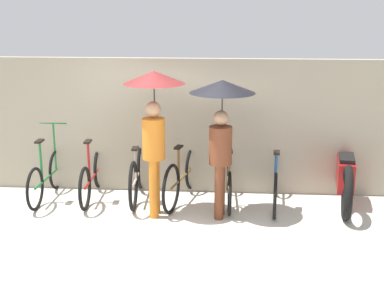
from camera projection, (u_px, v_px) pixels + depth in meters
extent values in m
plane|color=beige|center=(146.00, 239.00, 6.94)|extent=(30.00, 30.00, 0.00)
cube|color=gray|center=(163.00, 126.00, 8.49)|extent=(12.59, 0.12, 2.15)
torus|color=black|center=(56.00, 169.00, 8.76)|extent=(0.05, 0.65, 0.65)
torus|color=black|center=(35.00, 189.00, 7.84)|extent=(0.05, 0.65, 0.65)
cylinder|color=#19662D|center=(46.00, 179.00, 8.30)|extent=(0.05, 0.95, 0.04)
cylinder|color=#19662D|center=(41.00, 162.00, 8.06)|extent=(0.04, 0.04, 0.63)
cube|color=black|center=(39.00, 141.00, 7.97)|extent=(0.09, 0.20, 0.03)
cylinder|color=#19662D|center=(55.00, 147.00, 8.66)|extent=(0.04, 0.04, 0.78)
cylinder|color=#19662D|center=(53.00, 123.00, 8.56)|extent=(0.44, 0.03, 0.03)
torus|color=black|center=(99.00, 168.00, 8.81)|extent=(0.08, 0.66, 0.66)
torus|color=black|center=(85.00, 189.00, 7.83)|extent=(0.08, 0.66, 0.66)
cylinder|color=maroon|center=(92.00, 178.00, 8.32)|extent=(0.07, 1.01, 0.04)
cylinder|color=maroon|center=(89.00, 162.00, 8.07)|extent=(0.04, 0.04, 0.61)
cube|color=black|center=(88.00, 142.00, 7.99)|extent=(0.10, 0.20, 0.03)
cylinder|color=maroon|center=(98.00, 146.00, 8.72)|extent=(0.04, 0.04, 0.74)
cylinder|color=maroon|center=(97.00, 124.00, 8.62)|extent=(0.44, 0.04, 0.03)
torus|color=black|center=(141.00, 166.00, 8.75)|extent=(0.09, 0.74, 0.74)
torus|color=black|center=(133.00, 186.00, 7.82)|extent=(0.09, 0.74, 0.74)
cylinder|color=#A59E93|center=(137.00, 176.00, 8.28)|extent=(0.08, 0.96, 0.04)
cylinder|color=#A59E93|center=(136.00, 164.00, 8.06)|extent=(0.04, 0.04, 0.47)
cube|color=black|center=(135.00, 148.00, 8.00)|extent=(0.10, 0.20, 0.03)
cylinder|color=#A59E93|center=(141.00, 149.00, 8.67)|extent=(0.04, 0.04, 0.59)
cylinder|color=#A59E93|center=(140.00, 131.00, 8.60)|extent=(0.44, 0.05, 0.03)
torus|color=black|center=(193.00, 167.00, 8.73)|extent=(0.21, 0.72, 0.73)
torus|color=black|center=(171.00, 189.00, 7.72)|extent=(0.21, 0.72, 0.73)
cylinder|color=brown|center=(183.00, 177.00, 8.22)|extent=(0.27, 1.07, 0.04)
cylinder|color=brown|center=(179.00, 165.00, 7.98)|extent=(0.04, 0.04, 0.52)
cube|color=black|center=(179.00, 147.00, 7.91)|extent=(0.13, 0.21, 0.03)
cylinder|color=brown|center=(193.00, 147.00, 8.64)|extent=(0.04, 0.04, 0.67)
cylinder|color=brown|center=(193.00, 127.00, 8.55)|extent=(0.44, 0.12, 0.03)
torus|color=black|center=(228.00, 171.00, 8.69)|extent=(0.06, 0.64, 0.64)
torus|color=black|center=(230.00, 193.00, 7.67)|extent=(0.06, 0.64, 0.64)
cylinder|color=brown|center=(229.00, 181.00, 8.18)|extent=(0.07, 1.06, 0.04)
cylinder|color=brown|center=(229.00, 169.00, 7.93)|extent=(0.04, 0.04, 0.52)
cube|color=black|center=(230.00, 151.00, 7.86)|extent=(0.10, 0.20, 0.03)
cylinder|color=brown|center=(228.00, 149.00, 8.59)|extent=(0.04, 0.04, 0.74)
cylinder|color=brown|center=(228.00, 126.00, 8.50)|extent=(0.44, 0.04, 0.03)
torus|color=black|center=(276.00, 172.00, 8.57)|extent=(0.10, 0.66, 0.66)
torus|color=black|center=(275.00, 196.00, 7.54)|extent=(0.10, 0.66, 0.66)
cylinder|color=#19478C|center=(275.00, 183.00, 8.05)|extent=(0.13, 1.09, 0.04)
cylinder|color=#19478C|center=(276.00, 171.00, 7.81)|extent=(0.04, 0.04, 0.52)
cube|color=black|center=(277.00, 152.00, 7.73)|extent=(0.11, 0.21, 0.03)
cylinder|color=#19478C|center=(277.00, 151.00, 8.48)|extent=(0.04, 0.04, 0.71)
cylinder|color=#19478C|center=(278.00, 130.00, 8.39)|extent=(0.44, 0.07, 0.03)
cylinder|color=#C66B1E|center=(154.00, 189.00, 7.53)|extent=(0.13, 0.13, 0.85)
cylinder|color=#C66B1E|center=(155.00, 185.00, 7.71)|extent=(0.13, 0.13, 0.85)
cylinder|color=#C66B1E|center=(154.00, 139.00, 7.44)|extent=(0.32, 0.32, 0.58)
sphere|color=tan|center=(153.00, 109.00, 7.33)|extent=(0.22, 0.22, 0.22)
cylinder|color=#332D28|center=(154.00, 109.00, 7.47)|extent=(0.02, 0.02, 0.72)
cone|color=#591919|center=(154.00, 77.00, 7.36)|extent=(0.87, 0.87, 0.18)
cylinder|color=brown|center=(219.00, 193.00, 7.49)|extent=(0.13, 0.13, 0.79)
cylinder|color=brown|center=(221.00, 188.00, 7.66)|extent=(0.13, 0.13, 0.79)
cylinder|color=brown|center=(220.00, 145.00, 7.40)|extent=(0.32, 0.32, 0.54)
sphere|color=tan|center=(221.00, 118.00, 7.30)|extent=(0.20, 0.20, 0.20)
cylinder|color=#332D28|center=(222.00, 117.00, 7.44)|extent=(0.02, 0.02, 0.68)
cone|color=black|center=(222.00, 86.00, 7.33)|extent=(0.92, 0.92, 0.18)
torus|color=black|center=(343.00, 167.00, 8.66)|extent=(0.24, 0.80, 0.79)
torus|color=black|center=(347.00, 193.00, 7.47)|extent=(0.24, 0.80, 0.79)
cube|color=maroon|center=(346.00, 174.00, 8.04)|extent=(0.35, 0.72, 0.44)
cube|color=black|center=(347.00, 158.00, 7.98)|extent=(0.29, 0.51, 0.06)
cylinder|color=#B2B2B7|center=(346.00, 134.00, 8.52)|extent=(0.58, 0.12, 0.03)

